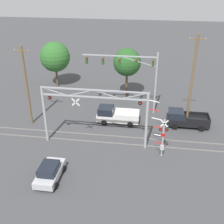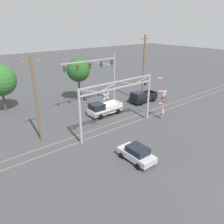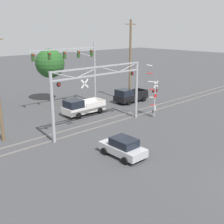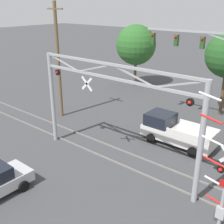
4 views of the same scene
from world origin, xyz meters
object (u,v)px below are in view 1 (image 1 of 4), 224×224
at_px(crossing_gantry, 94,110).
at_px(sedan_waiting, 50,172).
at_px(pickup_truck_following, 185,119).
at_px(background_tree_beyond_span, 127,62).
at_px(pickup_truck_lead, 115,115).
at_px(crossing_signal_mast, 162,138).
at_px(background_tree_far_left_verge, 55,57).
at_px(traffic_signal_span, 136,71).
at_px(utility_pole_left, 27,85).
at_px(utility_pole_right, 192,81).

relative_size(crossing_gantry, sedan_waiting, 2.85).
xyz_separation_m(pickup_truck_following, background_tree_beyond_span, (-7.73, 7.40, 4.37)).
distance_m(crossing_gantry, pickup_truck_lead, 6.17).
xyz_separation_m(crossing_signal_mast, background_tree_far_left_verge, (-16.23, 16.90, 2.64)).
relative_size(traffic_signal_span, utility_pole_left, 0.98).
distance_m(crossing_signal_mast, utility_pole_left, 16.45).
relative_size(pickup_truck_lead, background_tree_far_left_verge, 0.72).
xyz_separation_m(utility_pole_left, utility_pole_right, (18.69, 2.15, 0.70)).
xyz_separation_m(background_tree_beyond_span, background_tree_far_left_verge, (-11.41, 2.90, -0.49)).
distance_m(crossing_signal_mast, background_tree_beyond_span, 15.14).
bearing_deg(crossing_signal_mast, utility_pole_right, 65.12).
bearing_deg(utility_pole_left, pickup_truck_following, 5.91).
height_order(pickup_truck_lead, background_tree_beyond_span, background_tree_beyond_span).
height_order(crossing_signal_mast, sedan_waiting, crossing_signal_mast).
bearing_deg(sedan_waiting, utility_pole_right, 42.18).
bearing_deg(traffic_signal_span, background_tree_far_left_verge, 150.46).
bearing_deg(pickup_truck_lead, background_tree_far_left_verge, 135.71).
xyz_separation_m(crossing_signal_mast, background_tree_beyond_span, (-4.82, 14.00, 3.14)).
bearing_deg(crossing_signal_mast, utility_pole_left, 163.19).
xyz_separation_m(crossing_signal_mast, pickup_truck_following, (2.92, 6.60, -1.24)).
bearing_deg(crossing_gantry, utility_pole_left, 158.32).
distance_m(utility_pole_left, background_tree_far_left_verge, 12.23).
distance_m(pickup_truck_following, sedan_waiting, 17.19).
relative_size(crossing_gantry, pickup_truck_following, 2.23).
bearing_deg(crossing_gantry, utility_pole_right, 28.81).
distance_m(traffic_signal_span, background_tree_beyond_span, 4.74).
distance_m(pickup_truck_following, background_tree_far_left_verge, 22.09).
xyz_separation_m(crossing_gantry, sedan_waiting, (-2.88, -6.21, -3.31)).
relative_size(traffic_signal_span, utility_pole_right, 0.86).
bearing_deg(crossing_signal_mast, background_tree_beyond_span, 108.99).
bearing_deg(utility_pole_right, traffic_signal_span, 157.14).
bearing_deg(pickup_truck_following, utility_pole_right, 43.28).
bearing_deg(background_tree_far_left_verge, pickup_truck_following, -28.28).
relative_size(utility_pole_left, utility_pole_right, 0.87).
relative_size(traffic_signal_span, sedan_waiting, 2.42).
distance_m(crossing_gantry, background_tree_beyond_span, 12.96).
bearing_deg(pickup_truck_lead, traffic_signal_span, 55.72).
bearing_deg(crossing_gantry, pickup_truck_lead, 73.40).
bearing_deg(utility_pole_right, pickup_truck_following, -136.72).
relative_size(pickup_truck_lead, sedan_waiting, 1.32).
distance_m(traffic_signal_span, pickup_truck_following, 8.31).
relative_size(pickup_truck_following, utility_pole_right, 0.45).
relative_size(pickup_truck_following, sedan_waiting, 1.27).
relative_size(pickup_truck_following, utility_pole_left, 0.52).
xyz_separation_m(crossing_gantry, utility_pole_right, (10.11, 5.56, 1.54)).
relative_size(utility_pole_right, background_tree_far_left_verge, 1.53).
xyz_separation_m(traffic_signal_span, utility_pole_left, (-12.27, -4.85, -0.73)).
xyz_separation_m(crossing_gantry, background_tree_beyond_span, (2.12, 12.73, 1.22)).
relative_size(utility_pole_left, background_tree_beyond_span, 1.31).
bearing_deg(utility_pole_left, utility_pole_right, 6.55).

